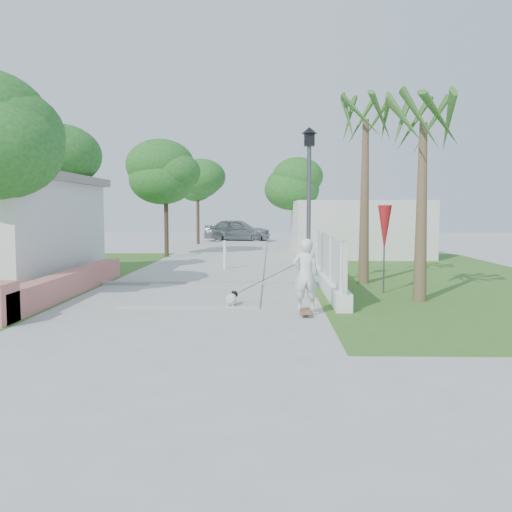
{
  "coord_description": "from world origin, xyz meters",
  "views": [
    {
      "loc": [
        1.84,
        -10.36,
        2.17
      ],
      "look_at": [
        1.5,
        2.91,
        1.1
      ],
      "focal_mm": 40.0,
      "sensor_mm": 36.0,
      "label": 1
    }
  ],
  "objects_px": {
    "street_lamp": "(309,201)",
    "patio_umbrella": "(385,229)",
    "bollard": "(225,254)",
    "parked_car": "(238,230)",
    "skateboarder": "(271,279)",
    "dog": "(232,299)"
  },
  "relations": [
    {
      "from": "bollard",
      "to": "parked_car",
      "type": "height_order",
      "value": "parked_car"
    },
    {
      "from": "street_lamp",
      "to": "patio_umbrella",
      "type": "bearing_deg",
      "value": -27.76
    },
    {
      "from": "street_lamp",
      "to": "patio_umbrella",
      "type": "height_order",
      "value": "street_lamp"
    },
    {
      "from": "dog",
      "to": "parked_car",
      "type": "distance_m",
      "value": 27.42
    },
    {
      "from": "parked_car",
      "to": "patio_umbrella",
      "type": "bearing_deg",
      "value": -159.5
    },
    {
      "from": "bollard",
      "to": "dog",
      "type": "xyz_separation_m",
      "value": [
        0.78,
        -7.81,
        -0.38
      ]
    },
    {
      "from": "skateboarder",
      "to": "parked_car",
      "type": "distance_m",
      "value": 27.92
    },
    {
      "from": "dog",
      "to": "bollard",
      "type": "bearing_deg",
      "value": 110.99
    },
    {
      "from": "street_lamp",
      "to": "dog",
      "type": "height_order",
      "value": "street_lamp"
    },
    {
      "from": "street_lamp",
      "to": "skateboarder",
      "type": "height_order",
      "value": "street_lamp"
    },
    {
      "from": "bollard",
      "to": "parked_car",
      "type": "bearing_deg",
      "value": 91.96
    },
    {
      "from": "bollard",
      "to": "patio_umbrella",
      "type": "bearing_deg",
      "value": -50.09
    },
    {
      "from": "bollard",
      "to": "dog",
      "type": "height_order",
      "value": "bollard"
    },
    {
      "from": "street_lamp",
      "to": "bollard",
      "type": "relative_size",
      "value": 4.07
    },
    {
      "from": "bollard",
      "to": "parked_car",
      "type": "xyz_separation_m",
      "value": [
        -0.67,
        19.56,
        0.2
      ]
    },
    {
      "from": "skateboarder",
      "to": "dog",
      "type": "xyz_separation_m",
      "value": [
        -0.88,
        0.44,
        -0.49
      ]
    },
    {
      "from": "bollard",
      "to": "skateboarder",
      "type": "bearing_deg",
      "value": -78.62
    },
    {
      "from": "parked_car",
      "to": "skateboarder",
      "type": "bearing_deg",
      "value": -166.59
    },
    {
      "from": "patio_umbrella",
      "to": "skateboarder",
      "type": "height_order",
      "value": "patio_umbrella"
    },
    {
      "from": "patio_umbrella",
      "to": "parked_car",
      "type": "xyz_separation_m",
      "value": [
        -5.27,
        25.06,
        -0.9
      ]
    },
    {
      "from": "patio_umbrella",
      "to": "dog",
      "type": "bearing_deg",
      "value": -148.76
    },
    {
      "from": "street_lamp",
      "to": "patio_umbrella",
      "type": "xyz_separation_m",
      "value": [
        1.9,
        -1.0,
        -0.74
      ]
    }
  ]
}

